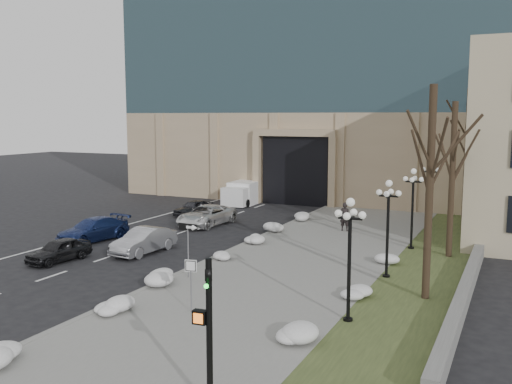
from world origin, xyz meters
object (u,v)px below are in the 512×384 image
car_b (144,241)px  car_e (194,208)px  lamppost_c (413,198)px  keep_sign (191,275)px  box_truck (246,192)px  car_c (93,230)px  traffic_signal (208,338)px  pedestrian (345,217)px  car_d (207,216)px  car_a (59,250)px  lamppost_b (388,215)px  lamppost_a (350,243)px  lamppost_d (430,185)px  one_way_sign (191,234)px

car_b → car_e: (-3.83, 11.65, -0.09)m
lamppost_c → keep_sign: bearing=-111.4°
box_truck → car_e: bearing=-98.7°
car_c → traffic_signal: (16.96, -15.04, 1.36)m
pedestrian → keep_sign: keep_sign is taller
car_d → keep_sign: size_ratio=2.32×
car_e → pedestrian: (12.47, -1.22, 0.45)m
box_truck → traffic_signal: (15.18, -33.10, 1.11)m
car_a → lamppost_b: size_ratio=0.76×
lamppost_a → car_b: bearing=156.9°
box_truck → lamppost_d: size_ratio=1.33×
car_a → car_b: bearing=56.6°
one_way_sign → lamppost_a: bearing=-16.6°
car_d → traffic_signal: 26.02m
car_a → lamppost_b: bearing=21.5°
one_way_sign → lamppost_b: size_ratio=0.57×
car_b → car_d: 8.74m
pedestrian → lamppost_b: size_ratio=0.40×
lamppost_a → keep_sign: bearing=-163.0°
lamppost_d → pedestrian: bearing=-146.3°
car_c → pedestrian: pedestrian is taller
one_way_sign → lamppost_b: lamppost_b is taller
lamppost_b → lamppost_c: 6.50m
car_b → keep_sign: keep_sign is taller
keep_sign → traffic_signal: 7.58m
traffic_signal → lamppost_d: (1.42, 27.47, 1.00)m
car_b → lamppost_a: (13.57, -5.78, 2.36)m
car_b → car_c: 4.99m
car_d → lamppost_d: size_ratio=1.08×
lamppost_c → car_e: bearing=165.7°
car_a → box_truck: size_ratio=0.57×
pedestrian → traffic_signal: bearing=99.4°
car_c → box_truck: box_truck is taller
traffic_signal → lamppost_c: lamppost_c is taller
lamppost_b → lamppost_d: bearing=90.0°
lamppost_c → lamppost_b: bearing=-90.0°
car_b → lamppost_d: size_ratio=0.91×
lamppost_b → lamppost_d: size_ratio=1.00×
car_d → lamppost_b: lamppost_b is taller
pedestrian → lamppost_a: 17.06m
traffic_signal → pedestrian: bearing=93.2°
car_b → car_c: size_ratio=0.89×
car_d → box_truck: size_ratio=0.81×
car_a → car_b: (2.98, 3.46, 0.10)m
pedestrian → lamppost_c: 6.21m
pedestrian → lamppost_b: 11.07m
lamppost_a → one_way_sign: bearing=164.3°
car_a → keep_sign: (10.78, -4.09, 1.01)m
car_e → lamppost_c: (17.40, -4.43, 2.44)m
car_a → lamppost_d: lamppost_d is taller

